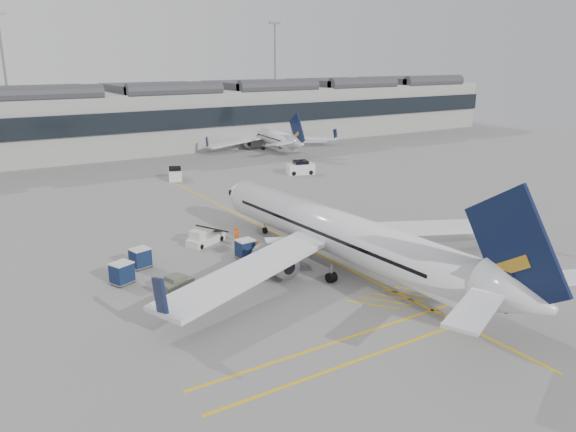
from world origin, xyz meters
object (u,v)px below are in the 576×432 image
ramp_agent_a (237,237)px  pushback_tug (176,285)px  airliner_main (342,235)px  baggage_cart_a (275,250)px  belt_loader (205,238)px  ramp_agent_b (257,251)px

ramp_agent_a → pushback_tug: size_ratio=0.70×
airliner_main → pushback_tug: size_ratio=13.79×
baggage_cart_a → ramp_agent_a: ramp_agent_a is taller
airliner_main → belt_loader: bearing=117.4°
ramp_agent_a → ramp_agent_b: ramp_agent_a is taller
baggage_cart_a → airliner_main: bearing=-28.1°
ramp_agent_a → ramp_agent_b: bearing=-115.0°
airliner_main → belt_loader: airliner_main is taller
ramp_agent_b → pushback_tug: size_ratio=0.61×
ramp_agent_a → airliner_main: bearing=-85.8°
airliner_main → baggage_cart_a: 6.30m
baggage_cart_a → belt_loader: bearing=136.8°
belt_loader → ramp_agent_a: (2.22, -2.41, 0.41)m
airliner_main → pushback_tug: bearing=166.7°
airliner_main → pushback_tug: 14.31m
baggage_cart_a → ramp_agent_a: 5.43m
belt_loader → ramp_agent_b: bearing=-98.8°
belt_loader → baggage_cart_a: 8.42m
belt_loader → pushback_tug: 11.82m
ramp_agent_a → belt_loader: bearing=111.2°
airliner_main → ramp_agent_a: 11.28m
airliner_main → ramp_agent_b: size_ratio=22.48×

